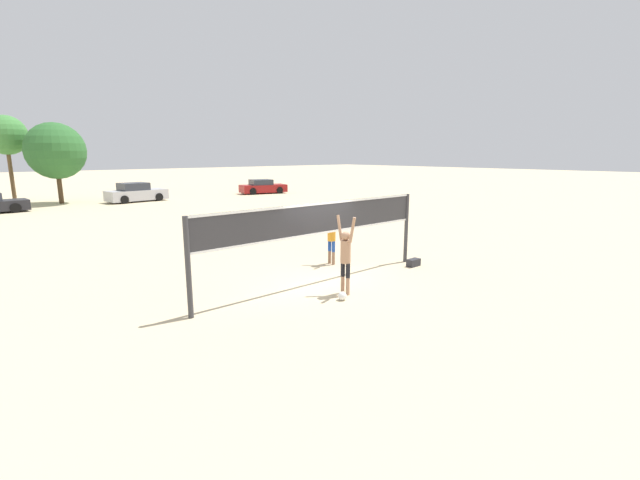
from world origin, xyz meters
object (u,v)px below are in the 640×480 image
(volleyball_net, at_px, (320,227))
(volleyball, at_px, (342,296))
(gear_bag, at_px, (413,263))
(parked_car_far, at_px, (263,187))
(tree_left_cluster, at_px, (6,136))
(parked_car_mid, at_px, (136,193))
(player_blocker, at_px, (332,234))
(player_spiker, at_px, (346,253))
(tree_right_cluster, at_px, (56,151))

(volleyball_net, height_order, volleyball, volleyball_net)
(volleyball, bearing_deg, gear_bag, 11.73)
(gear_bag, relative_size, parked_car_far, 0.10)
(tree_left_cluster, bearing_deg, volleyball_net, -82.79)
(parked_car_mid, relative_size, tree_left_cluster, 0.70)
(player_blocker, height_order, volleyball, player_blocker)
(player_blocker, xyz_separation_m, volleyball, (-2.33, -2.96, -0.95))
(parked_car_far, height_order, tree_left_cluster, tree_left_cluster)
(gear_bag, xyz_separation_m, parked_car_far, (11.35, 26.28, 0.48))
(player_spiker, distance_m, tree_right_cluster, 30.13)
(parked_car_far, distance_m, tree_right_cluster, 17.12)
(parked_car_mid, distance_m, tree_left_cluster, 10.26)
(player_spiker, bearing_deg, volleyball, 127.54)
(volleyball, height_order, tree_left_cluster, tree_left_cluster)
(parked_car_mid, bearing_deg, volleyball, -103.90)
(volleyball, relative_size, parked_car_far, 0.05)
(volleyball_net, distance_m, player_spiker, 1.29)
(volleyball_net, xyz_separation_m, tree_right_cluster, (-1.38, 28.82, 2.26))
(volleyball_net, height_order, player_spiker, volleyball_net)
(player_spiker, bearing_deg, tree_right_cluster, 2.47)
(volleyball_net, relative_size, player_blocker, 4.03)
(tree_left_cluster, bearing_deg, volleyball, -83.94)
(tree_left_cluster, xyz_separation_m, tree_right_cluster, (2.65, -2.99, -1.16))
(tree_right_cluster, bearing_deg, player_blocker, -83.29)
(tree_left_cluster, bearing_deg, player_blocker, -79.05)
(player_blocker, distance_m, tree_right_cluster, 27.67)
(player_blocker, distance_m, parked_car_mid, 25.00)
(tree_right_cluster, bearing_deg, volleyball_net, -87.26)
(volleyball, distance_m, gear_bag, 4.35)
(tree_left_cluster, height_order, tree_right_cluster, tree_left_cluster)
(parked_car_far, relative_size, tree_right_cluster, 0.76)
(volleyball, height_order, gear_bag, gear_bag)
(player_spiker, xyz_separation_m, parked_car_far, (15.20, 26.85, -0.54))
(tree_right_cluster, bearing_deg, parked_car_far, -10.72)
(gear_bag, distance_m, parked_car_mid, 27.02)
(tree_left_cluster, bearing_deg, player_spiker, -83.18)
(volleyball, bearing_deg, parked_car_far, 60.13)
(parked_car_mid, bearing_deg, gear_bag, -95.19)
(tree_left_cluster, relative_size, tree_right_cluster, 1.09)
(gear_bag, bearing_deg, player_blocker, 132.85)
(player_blocker, relative_size, tree_left_cluster, 0.31)
(volleyball_net, distance_m, parked_car_far, 29.84)
(volleyball_net, height_order, gear_bag, volleyball_net)
(volleyball, relative_size, gear_bag, 0.47)
(volleyball_net, bearing_deg, parked_car_mid, 82.51)
(volleyball_net, xyz_separation_m, player_spiker, (-0.08, -1.15, -0.58))
(player_spiker, height_order, gear_bag, player_spiker)
(parked_car_far, bearing_deg, volleyball_net, -106.84)
(player_spiker, relative_size, parked_car_mid, 0.47)
(player_spiker, bearing_deg, parked_car_far, -29.51)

